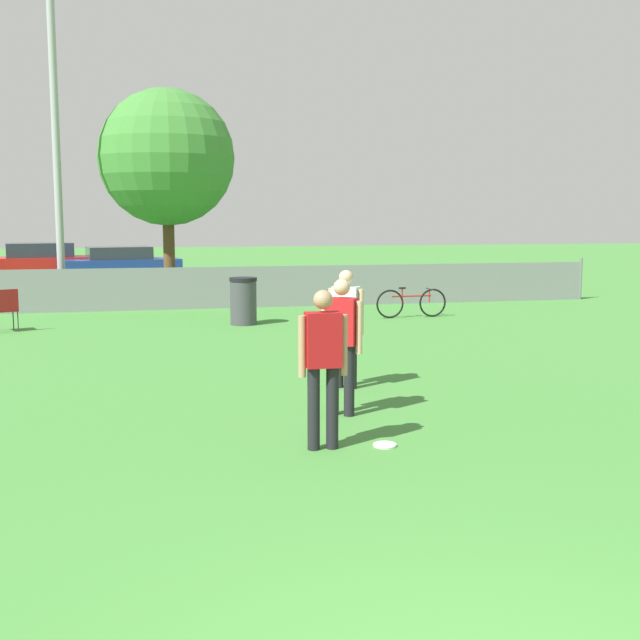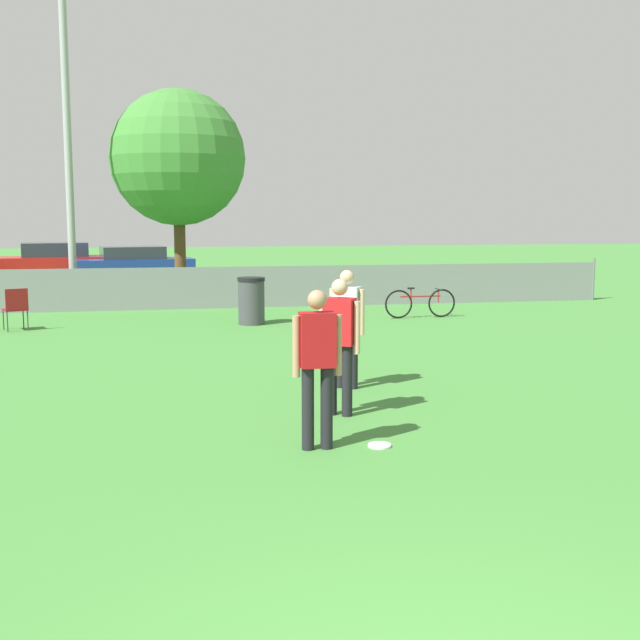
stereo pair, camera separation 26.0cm
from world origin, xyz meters
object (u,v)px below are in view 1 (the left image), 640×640
object	(u,v)px
light_pole	(54,95)
player_thrower_red	(323,359)
parked_car_red	(40,262)
parked_car_blue	(119,264)
tree_near_pole	(167,158)
trash_bin	(243,301)
folding_chair_sideline	(6,307)
bicycle_sideline	(412,303)
player_receiver_white	(346,321)
frisbee_disc	(385,445)
player_defender_red	(342,338)

from	to	relation	value
light_pole	player_thrower_red	world-z (taller)	light_pole
parked_car_red	parked_car_blue	xyz separation A→B (m)	(2.89, -0.85, -0.04)
tree_near_pole	parked_car_blue	xyz separation A→B (m)	(-1.55, 7.73, -3.37)
player_thrower_red	trash_bin	world-z (taller)	player_thrower_red
light_pole	trash_bin	distance (m)	7.61
folding_chair_sideline	bicycle_sideline	xyz separation A→B (m)	(9.14, 0.38, -0.17)
light_pole	tree_near_pole	bearing A→B (deg)	21.85
trash_bin	parked_car_blue	size ratio (longest dim) A/B	0.23
parked_car_red	folding_chair_sideline	bearing A→B (deg)	-95.28
bicycle_sideline	parked_car_red	bearing A→B (deg)	125.21
player_thrower_red	bicycle_sideline	size ratio (longest dim) A/B	0.95
light_pole	tree_near_pole	size ratio (longest dim) A/B	1.58
parked_car_red	parked_car_blue	world-z (taller)	parked_car_red
light_pole	player_receiver_white	distance (m)	12.77
frisbee_disc	trash_bin	size ratio (longest dim) A/B	0.24
tree_near_pole	folding_chair_sideline	size ratio (longest dim) A/B	6.51
tree_near_pole	folding_chair_sideline	bearing A→B (deg)	-125.16
parked_car_blue	trash_bin	bearing A→B (deg)	-86.36
player_defender_red	frisbee_disc	xyz separation A→B (m)	(0.12, -1.40, -0.95)
folding_chair_sideline	parked_car_blue	bearing A→B (deg)	-120.25
player_defender_red	folding_chair_sideline	size ratio (longest dim) A/B	1.85
trash_bin	player_defender_red	bearing A→B (deg)	-89.18
player_defender_red	parked_car_red	bearing A→B (deg)	137.02
player_receiver_white	player_thrower_red	distance (m)	3.03
folding_chair_sideline	parked_car_blue	world-z (taller)	parked_car_blue
frisbee_disc	parked_car_red	distance (m)	24.37
trash_bin	parked_car_red	xyz separation A→B (m)	(-5.88, 13.68, 0.16)
player_receiver_white	bicycle_sideline	distance (m)	8.17
parked_car_blue	player_thrower_red	bearing A→B (deg)	-93.01
frisbee_disc	light_pole	bearing A→B (deg)	107.95
folding_chair_sideline	parked_car_red	distance (m)	13.73
bicycle_sideline	trash_bin	bearing A→B (deg)	-176.64
frisbee_disc	trash_bin	world-z (taller)	trash_bin
bicycle_sideline	parked_car_blue	xyz separation A→B (m)	(-7.09, 12.46, 0.30)
light_pole	parked_car_red	world-z (taller)	light_pole
tree_near_pole	light_pole	bearing A→B (deg)	-158.15
player_defender_red	player_thrower_red	size ratio (longest dim) A/B	1.00
player_receiver_white	trash_bin	distance (m)	7.02
player_thrower_red	parked_car_red	bearing A→B (deg)	102.89
player_thrower_red	trash_bin	distance (m)	9.87
bicycle_sideline	trash_bin	xyz separation A→B (m)	(-4.11, -0.36, 0.18)
folding_chair_sideline	tree_near_pole	bearing A→B (deg)	-146.35
trash_bin	parked_car_red	distance (m)	14.89
tree_near_pole	trash_bin	size ratio (longest dim) A/B	5.57
player_receiver_white	bicycle_sideline	bearing A→B (deg)	97.65
player_receiver_white	player_thrower_red	bearing A→B (deg)	-75.64
frisbee_disc	player_receiver_white	bearing A→B (deg)	83.70
player_receiver_white	parked_car_blue	distance (m)	20.12
bicycle_sideline	parked_car_blue	distance (m)	14.34
player_thrower_red	trash_bin	size ratio (longest dim) A/B	1.59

